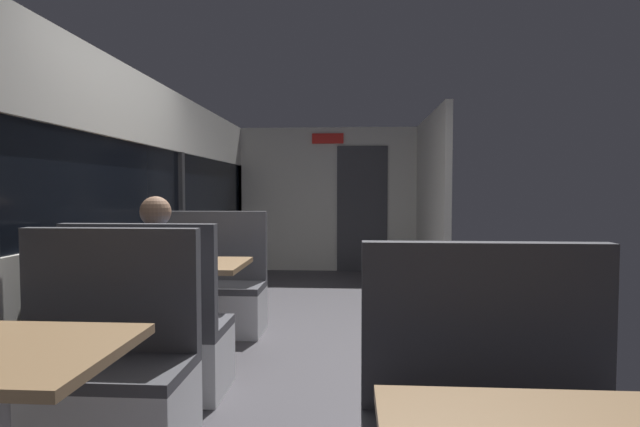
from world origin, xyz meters
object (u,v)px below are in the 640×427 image
object	(u,v)px
seated_passenger	(155,307)
bench_near_window_facing_entry	(96,384)
bench_mid_window_facing_entry	(213,296)
coffee_cup_primary	(166,257)
dining_table_mid_window	(187,275)
bench_mid_window_facing_end	(151,343)

from	to	relation	value
seated_passenger	bench_near_window_facing_entry	bearing A→B (deg)	-90.00
bench_mid_window_facing_entry	bench_near_window_facing_entry	bearing A→B (deg)	-90.00
bench_mid_window_facing_entry	coffee_cup_primary	distance (m)	0.86
bench_mid_window_facing_entry	seated_passenger	world-z (taller)	seated_passenger
seated_passenger	dining_table_mid_window	bearing A→B (deg)	90.00
dining_table_mid_window	bench_mid_window_facing_entry	distance (m)	0.77
bench_mid_window_facing_entry	seated_passenger	bearing A→B (deg)	-90.00
bench_mid_window_facing_entry	coffee_cup_primary	world-z (taller)	bench_mid_window_facing_entry
bench_near_window_facing_entry	bench_mid_window_facing_end	bearing A→B (deg)	90.00
dining_table_mid_window	seated_passenger	bearing A→B (deg)	-90.00
bench_near_window_facing_entry	coffee_cup_primary	distance (m)	1.45
bench_mid_window_facing_end	coffee_cup_primary	size ratio (longest dim) A/B	12.22
dining_table_mid_window	bench_mid_window_facing_end	bearing A→B (deg)	-90.00
dining_table_mid_window	bench_mid_window_facing_end	size ratio (longest dim) A/B	0.82
bench_near_window_facing_entry	coffee_cup_primary	world-z (taller)	bench_near_window_facing_entry
dining_table_mid_window	seated_passenger	distance (m)	0.64
coffee_cup_primary	bench_mid_window_facing_entry	bearing A→B (deg)	76.92
coffee_cup_primary	bench_mid_window_facing_end	bearing A→B (deg)	-76.74
bench_mid_window_facing_end	bench_near_window_facing_entry	bearing A→B (deg)	-90.00
bench_mid_window_facing_end	coffee_cup_primary	bearing A→B (deg)	103.26
bench_mid_window_facing_end	seated_passenger	distance (m)	0.22
coffee_cup_primary	seated_passenger	bearing A→B (deg)	-75.26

